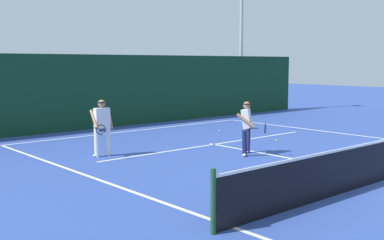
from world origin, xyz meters
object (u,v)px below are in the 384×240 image
at_px(player_far, 102,125).
at_px(light_pole, 241,16).
at_px(tennis_ball, 220,131).
at_px(player_near, 247,126).
at_px(tennis_ball_extra, 277,140).

xyz_separation_m(player_far, light_pole, (12.84, 6.61, 4.37)).
relative_size(tennis_ball, light_pole, 0.01).
height_order(player_near, tennis_ball_extra, player_near).
bearing_deg(tennis_ball, player_near, -124.79).
bearing_deg(player_near, player_far, -70.86).
relative_size(player_near, tennis_ball_extra, 24.08).
bearing_deg(light_pole, tennis_ball_extra, -129.84).
xyz_separation_m(player_far, tennis_ball_extra, (6.00, -1.58, -0.88)).
bearing_deg(tennis_ball, light_pole, 37.79).
bearing_deg(tennis_ball, player_far, -166.93).
height_order(player_far, tennis_ball, player_far).
height_order(tennis_ball, tennis_ball_extra, same).
xyz_separation_m(player_near, player_far, (-3.36, 2.58, 0.05)).
distance_m(player_near, tennis_ball_extra, 2.95).
distance_m(tennis_ball_extra, light_pole, 11.89).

